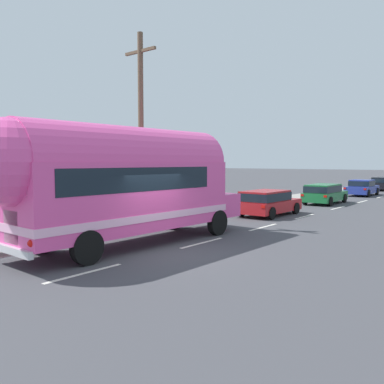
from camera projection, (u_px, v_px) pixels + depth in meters
The scene contains 9 objects.
ground_plane at pixel (166, 252), 12.94m from camera, with size 300.00×300.00×0.00m, color #424247.
lane_markings at pixel (278, 210), 24.32m from camera, with size 3.59×80.00×0.01m.
sidewalk_slab at pixel (221, 210), 23.66m from camera, with size 2.54×90.00×0.15m, color gray.
utility_pole at pixel (141, 127), 17.68m from camera, with size 1.80×0.24×8.50m.
painted_bus at pixel (119, 180), 13.54m from camera, with size 2.79×10.69×4.12m.
car_lead at pixel (267, 201), 21.76m from camera, with size 2.01×4.30×1.37m.
car_second at pixel (324, 193), 27.90m from camera, with size 1.99×4.53×1.37m.
car_third at pixel (362, 187), 34.86m from camera, with size 2.04×4.40×1.37m.
car_fourth at pixel (384, 183), 41.09m from camera, with size 1.98×4.39×1.37m.
Camera 1 is at (8.65, -9.42, 2.90)m, focal length 37.65 mm.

